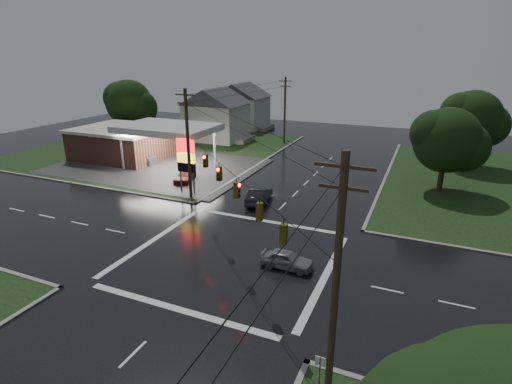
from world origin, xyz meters
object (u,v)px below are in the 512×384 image
at_px(utility_pole_n, 285,110).
at_px(tree_ne_near, 448,141).
at_px(house_near, 216,114).
at_px(house_far, 242,105).
at_px(tree_ne_far, 473,119).
at_px(gas_station, 130,141).
at_px(tree_nw_behind, 130,103).
at_px(car_pump, 185,176).
at_px(pylon_sign, 186,157).
at_px(car_crossing, 287,259).
at_px(utility_pole_se, 336,281).
at_px(utility_pole_nw, 188,143).
at_px(car_north, 259,195).

height_order(utility_pole_n, tree_ne_near, utility_pole_n).
xyz_separation_m(house_near, house_far, (-1.00, 12.00, 0.00)).
relative_size(house_far, tree_ne_far, 1.13).
relative_size(gas_station, tree_nw_behind, 2.62).
xyz_separation_m(house_far, car_pump, (8.84, -34.00, -3.78)).
relative_size(pylon_sign, car_crossing, 1.61).
bearing_deg(pylon_sign, car_crossing, -35.30).
bearing_deg(house_near, car_pump, -70.39).
height_order(utility_pole_n, tree_nw_behind, utility_pole_n).
xyz_separation_m(utility_pole_se, car_pump, (-22.61, 23.50, -5.10)).
relative_size(house_far, car_crossing, 2.97).
height_order(utility_pole_nw, tree_ne_near, utility_pole_nw).
bearing_deg(pylon_sign, utility_pole_nw, -45.00).
relative_size(tree_ne_far, car_crossing, 2.63).
bearing_deg(car_pump, tree_ne_far, 18.98).
distance_m(gas_station, car_north, 24.83).
height_order(tree_nw_behind, tree_ne_near, tree_nw_behind).
bearing_deg(pylon_sign, house_near, 112.28).
height_order(utility_pole_se, house_near, utility_pole_se).
bearing_deg(car_crossing, tree_nw_behind, 52.25).
bearing_deg(house_near, utility_pole_n, 9.91).
relative_size(pylon_sign, tree_ne_far, 0.61).
height_order(gas_station, utility_pole_nw, utility_pole_nw).
distance_m(utility_pole_nw, house_far, 40.48).
distance_m(utility_pole_se, utility_pole_n, 51.16).
height_order(utility_pole_n, car_pump, utility_pole_n).
bearing_deg(tree_ne_near, house_near, 158.24).
bearing_deg(car_north, car_crossing, 114.55).
relative_size(house_far, car_pump, 2.56).
bearing_deg(tree_ne_near, car_pump, -163.65).
height_order(tree_ne_near, car_crossing, tree_ne_near).
bearing_deg(utility_pole_n, house_near, -170.09).
distance_m(pylon_sign, house_far, 39.21).
bearing_deg(car_north, house_far, -69.39).
bearing_deg(gas_station, tree_nw_behind, 128.42).
relative_size(tree_ne_far, car_north, 2.09).
relative_size(gas_station, tree_ne_far, 2.67).
bearing_deg(pylon_sign, tree_nw_behind, 140.13).
relative_size(utility_pole_nw, car_crossing, 2.96).
distance_m(gas_station, tree_ne_near, 40.00).
distance_m(utility_pole_se, car_north, 24.24).
bearing_deg(utility_pole_n, pylon_sign, -92.08).
bearing_deg(tree_ne_near, utility_pole_nw, -152.14).
bearing_deg(tree_nw_behind, tree_ne_far, 4.49).
bearing_deg(pylon_sign, tree_ne_near, 25.01).
bearing_deg(car_pump, house_near, 95.14).
bearing_deg(utility_pole_n, tree_nw_behind, -161.79).
relative_size(pylon_sign, tree_nw_behind, 0.60).
xyz_separation_m(utility_pole_se, house_near, (-30.45, 45.50, -1.32)).
height_order(gas_station, pylon_sign, pylon_sign).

